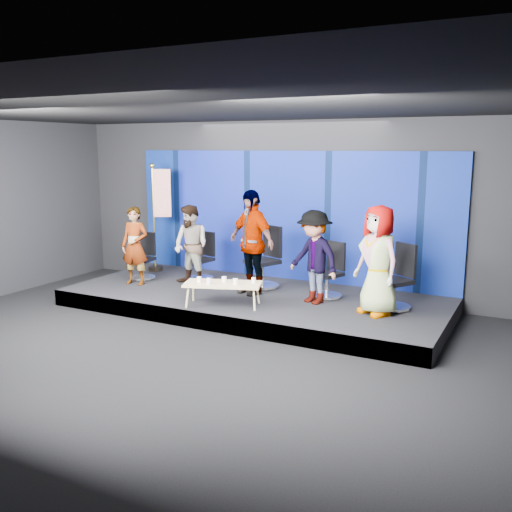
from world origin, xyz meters
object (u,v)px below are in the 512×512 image
at_px(coffee_table, 223,285).
at_px(mug_b, 209,281).
at_px(mug_a, 199,279).
at_px(chair_a, 143,264).
at_px(panelist_b, 191,245).
at_px(mug_c, 224,279).
at_px(panelist_c, 251,242).
at_px(chair_d, 329,279).
at_px(panelist_d, 314,257).
at_px(chair_b, 202,264).
at_px(chair_c, 265,267).
at_px(chair_e, 396,287).
at_px(mug_e, 254,280).
at_px(panelist_a, 135,246).
at_px(mug_d, 235,281).
at_px(panelist_e, 378,260).
at_px(flag_stand, 159,215).

distance_m(coffee_table, mug_b, 0.26).
bearing_deg(mug_a, chair_a, 151.18).
xyz_separation_m(chair_a, panelist_b, (1.20, -0.01, 0.48)).
bearing_deg(mug_c, chair_a, 159.09).
distance_m(panelist_c, chair_d, 1.57).
bearing_deg(panelist_d, chair_b, -169.71).
xyz_separation_m(chair_a, panelist_c, (2.53, -0.03, 0.65)).
xyz_separation_m(chair_c, chair_e, (2.62, -0.32, -0.03)).
distance_m(chair_a, chair_b, 1.22).
xyz_separation_m(chair_a, panelist_d, (3.81, -0.14, 0.50)).
bearing_deg(chair_a, mug_e, -23.15).
relative_size(chair_a, coffee_table, 0.67).
bearing_deg(chair_e, chair_a, -145.56).
bearing_deg(chair_c, panelist_b, -137.89).
bearing_deg(panelist_a, coffee_table, -22.10).
distance_m(mug_b, mug_c, 0.29).
distance_m(panelist_b, mug_d, 1.87).
relative_size(panelist_c, chair_d, 1.92).
relative_size(panelist_e, mug_d, 18.46).
distance_m(chair_a, panelist_c, 2.61).
relative_size(panelist_c, mug_e, 21.97).
bearing_deg(chair_e, chair_c, -154.36).
bearing_deg(panelist_b, chair_e, 14.05).
distance_m(panelist_e, coffee_table, 2.62).
bearing_deg(panelist_d, chair_e, 35.58).
relative_size(mug_b, mug_c, 1.00).
xyz_separation_m(panelist_a, chair_d, (3.74, 0.82, -0.44)).
height_order(panelist_d, mug_b, panelist_d).
distance_m(chair_c, flag_stand, 2.84).
height_order(panelist_c, chair_e, panelist_c).
bearing_deg(chair_c, panelist_a, -136.26).
height_order(panelist_d, coffee_table, panelist_d).
xyz_separation_m(chair_d, mug_a, (-1.80, -1.51, 0.12)).
bearing_deg(panelist_e, panelist_b, -151.75).
bearing_deg(panelist_e, panelist_c, -153.90).
relative_size(chair_a, chair_b, 0.98).
bearing_deg(mug_d, panelist_b, 147.17).
bearing_deg(chair_d, panelist_c, -141.62).
bearing_deg(panelist_b, chair_a, -169.13).
xyz_separation_m(chair_c, flag_stand, (-2.69, 0.29, 0.85)).
bearing_deg(mug_e, flag_stand, 153.50).
bearing_deg(coffee_table, panelist_c, 88.81).
height_order(panelist_a, panelist_b, panelist_b).
bearing_deg(chair_b, mug_d, -30.99).
height_order(chair_c, panelist_d, panelist_d).
xyz_separation_m(chair_d, mug_e, (-0.95, -1.12, 0.11)).
relative_size(chair_c, flag_stand, 0.51).
height_order(panelist_a, panelist_e, panelist_e).
xyz_separation_m(panelist_b, flag_stand, (-1.34, 0.79, 0.45)).
bearing_deg(chair_c, mug_e, -49.84).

